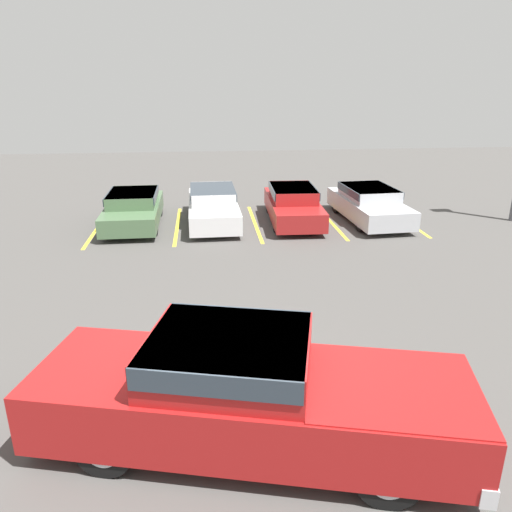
{
  "coord_description": "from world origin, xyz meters",
  "views": [
    {
      "loc": [
        -0.32,
        -6.38,
        5.03
      ],
      "look_at": [
        0.87,
        4.76,
        1.0
      ],
      "focal_mm": 35.0,
      "sensor_mm": 36.0,
      "label": 1
    }
  ],
  "objects_px": {
    "pickup_truck": "(252,393)",
    "parked_sedan_d": "(369,203)",
    "parked_sedan_c": "(293,203)",
    "parked_sedan_b": "(213,205)",
    "parked_sedan_a": "(133,208)"
  },
  "relations": [
    {
      "from": "pickup_truck",
      "to": "parked_sedan_c",
      "type": "height_order",
      "value": "pickup_truck"
    },
    {
      "from": "pickup_truck",
      "to": "parked_sedan_b",
      "type": "bearing_deg",
      "value": 105.54
    },
    {
      "from": "parked_sedan_b",
      "to": "parked_sedan_c",
      "type": "distance_m",
      "value": 2.92
    },
    {
      "from": "parked_sedan_a",
      "to": "parked_sedan_c",
      "type": "height_order",
      "value": "parked_sedan_c"
    },
    {
      "from": "pickup_truck",
      "to": "parked_sedan_d",
      "type": "xyz_separation_m",
      "value": [
        5.46,
        11.49,
        -0.19
      ]
    },
    {
      "from": "parked_sedan_c",
      "to": "parked_sedan_a",
      "type": "bearing_deg",
      "value": -88.95
    },
    {
      "from": "pickup_truck",
      "to": "parked_sedan_d",
      "type": "relative_size",
      "value": 1.41
    },
    {
      "from": "parked_sedan_a",
      "to": "parked_sedan_d",
      "type": "height_order",
      "value": "parked_sedan_d"
    },
    {
      "from": "parked_sedan_c",
      "to": "pickup_truck",
      "type": "bearing_deg",
      "value": -10.91
    },
    {
      "from": "parked_sedan_c",
      "to": "parked_sedan_d",
      "type": "bearing_deg",
      "value": 88.54
    },
    {
      "from": "parked_sedan_c",
      "to": "parked_sedan_d",
      "type": "relative_size",
      "value": 0.99
    },
    {
      "from": "parked_sedan_c",
      "to": "parked_sedan_b",
      "type": "bearing_deg",
      "value": -90.65
    },
    {
      "from": "parked_sedan_b",
      "to": "parked_sedan_c",
      "type": "height_order",
      "value": "parked_sedan_c"
    },
    {
      "from": "pickup_truck",
      "to": "parked_sedan_d",
      "type": "distance_m",
      "value": 12.72
    },
    {
      "from": "pickup_truck",
      "to": "parked_sedan_a",
      "type": "xyz_separation_m",
      "value": [
        -3.09,
        11.74,
        -0.21
      ]
    }
  ]
}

